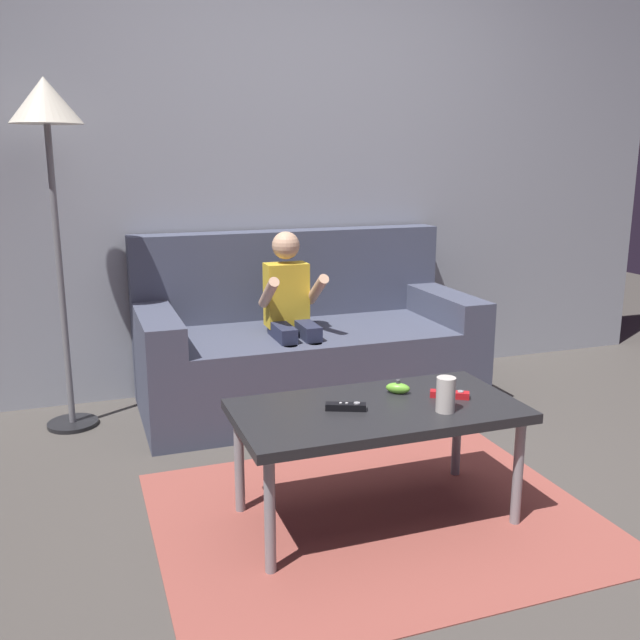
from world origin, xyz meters
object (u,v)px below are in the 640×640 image
Objects in this scene: couch at (305,347)px; floor_lamp at (47,128)px; soda_can at (446,395)px; game_remote_red_far_corner at (450,394)px; coffee_table at (377,417)px; nunchuk_lime at (398,388)px; person_seated_on_couch at (291,313)px; game_remote_black_near_edge at (346,407)px.

floor_lamp is (-1.18, 0.05, 1.10)m from couch.
couch is 14.10× the size of soda_can.
floor_lamp is at bearing 135.03° from game_remote_red_far_corner.
game_remote_red_far_corner is (0.28, -0.01, 0.05)m from coffee_table.
nunchuk_lime reaches higher than game_remote_red_far_corner.
couch is 1.86× the size of person_seated_on_couch.
floor_lamp reaches higher than game_remote_red_far_corner.
game_remote_red_far_corner is 1.14× the size of soda_can.
game_remote_red_far_corner is at bearing -33.96° from nunchuk_lime.
soda_can is 2.10m from floor_lamp.
coffee_table is 10.20× the size of nunchuk_lime.
game_remote_black_near_edge is at bearing -97.34° from person_seated_on_couch.
nunchuk_lime is (0.13, 0.10, 0.06)m from coffee_table.
floor_lamp is at bearing 124.97° from game_remote_black_near_edge.
couch is 1.27m from coffee_table.
couch is 1.40m from soda_can.
nunchuk_lime is at bearing -46.20° from floor_lamp.
nunchuk_lime is 0.24m from soda_can.
nunchuk_lime is (0.11, -0.98, -0.09)m from person_seated_on_couch.
floor_lamp is at bearing 128.27° from coffee_table.
game_remote_black_near_edge is at bearing -158.31° from nunchuk_lime.
nunchuk_lime is 0.19m from game_remote_red_far_corner.
couch is 1.17m from nunchuk_lime.
floor_lamp is at bearing 130.66° from soda_can.
coffee_table is (-0.02, -1.08, -0.14)m from person_seated_on_couch.
floor_lamp reaches higher than person_seated_on_couch.
couch is at bearing 88.87° from nunchuk_lime.
game_remote_black_near_edge is 0.34m from soda_can.
nunchuk_lime is at bearing -91.13° from couch.
game_remote_black_near_edge is (-0.12, 0.00, 0.05)m from coffee_table.
couch is 1.62m from floor_lamp.
person_seated_on_couch is 0.92× the size of coffee_table.
coffee_table is (-0.15, -1.26, 0.09)m from couch.
coffee_table is 7.04× the size of game_remote_black_near_edge.
coffee_table is 0.13m from game_remote_black_near_edge.
person_seated_on_couch is 0.57× the size of floor_lamp.
coffee_table is 8.25× the size of soda_can.
game_remote_black_near_edge is 1.86m from floor_lamp.
person_seated_on_couch is at bearing 88.91° from coffee_table.
person_seated_on_couch is at bearing -125.82° from couch.
soda_can is at bearing -126.04° from game_remote_red_far_corner.
coffee_table is at bearing -141.96° from nunchuk_lime.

